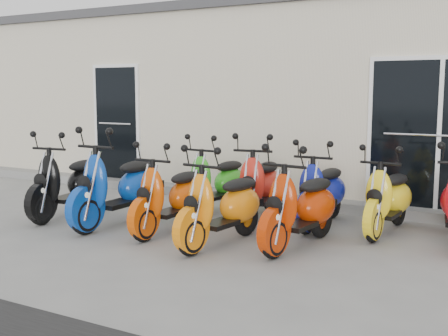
{
  "coord_description": "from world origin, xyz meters",
  "views": [
    {
      "loc": [
        3.76,
        -6.19,
        1.83
      ],
      "look_at": [
        0.0,
        0.6,
        0.75
      ],
      "focal_mm": 45.0,
      "sensor_mm": 36.0,
      "label": 1
    }
  ],
  "objects_px": {
    "scooter_front_orange_b": "(222,194)",
    "scooter_back_red": "(261,175)",
    "scooter_back_blue": "(322,182)",
    "scooter_front_red": "(301,195)",
    "scooter_front_blue": "(119,175)",
    "scooter_front_orange_a": "(171,186)",
    "scooter_back_green": "(216,173)",
    "scooter_back_yellow": "(388,188)",
    "scooter_front_black": "(68,173)"
  },
  "relations": [
    {
      "from": "scooter_front_orange_b",
      "to": "scooter_back_red",
      "type": "distance_m",
      "value": 1.47
    },
    {
      "from": "scooter_back_blue",
      "to": "scooter_front_red",
      "type": "bearing_deg",
      "value": -82.68
    },
    {
      "from": "scooter_front_blue",
      "to": "scooter_front_orange_a",
      "type": "distance_m",
      "value": 0.85
    },
    {
      "from": "scooter_back_green",
      "to": "scooter_back_red",
      "type": "height_order",
      "value": "scooter_back_red"
    },
    {
      "from": "scooter_front_orange_b",
      "to": "scooter_back_green",
      "type": "relative_size",
      "value": 1.01
    },
    {
      "from": "scooter_front_red",
      "to": "scooter_back_blue",
      "type": "relative_size",
      "value": 1.04
    },
    {
      "from": "scooter_front_red",
      "to": "scooter_back_blue",
      "type": "height_order",
      "value": "scooter_front_red"
    },
    {
      "from": "scooter_front_blue",
      "to": "scooter_back_green",
      "type": "height_order",
      "value": "scooter_front_blue"
    },
    {
      "from": "scooter_front_red",
      "to": "scooter_back_green",
      "type": "xyz_separation_m",
      "value": [
        -1.78,
        1.14,
        -0.02
      ]
    },
    {
      "from": "scooter_back_red",
      "to": "scooter_back_yellow",
      "type": "bearing_deg",
      "value": -6.99
    },
    {
      "from": "scooter_front_red",
      "to": "scooter_front_blue",
      "type": "bearing_deg",
      "value": -168.67
    },
    {
      "from": "scooter_front_orange_b",
      "to": "scooter_front_black",
      "type": "bearing_deg",
      "value": -177.95
    },
    {
      "from": "scooter_front_orange_b",
      "to": "scooter_back_yellow",
      "type": "relative_size",
      "value": 1.04
    },
    {
      "from": "scooter_front_orange_a",
      "to": "scooter_back_blue",
      "type": "height_order",
      "value": "scooter_front_orange_a"
    },
    {
      "from": "scooter_front_orange_a",
      "to": "scooter_back_yellow",
      "type": "relative_size",
      "value": 1.03
    },
    {
      "from": "scooter_back_green",
      "to": "scooter_back_blue",
      "type": "bearing_deg",
      "value": 5.06
    },
    {
      "from": "scooter_back_green",
      "to": "scooter_front_red",
      "type": "bearing_deg",
      "value": -27.6
    },
    {
      "from": "scooter_front_black",
      "to": "scooter_front_blue",
      "type": "height_order",
      "value": "scooter_front_blue"
    },
    {
      "from": "scooter_front_orange_b",
      "to": "scooter_back_green",
      "type": "xyz_separation_m",
      "value": [
        -0.93,
        1.49,
        -0.01
      ]
    },
    {
      "from": "scooter_front_orange_b",
      "to": "scooter_back_blue",
      "type": "xyz_separation_m",
      "value": [
        0.71,
        1.5,
        -0.01
      ]
    },
    {
      "from": "scooter_back_blue",
      "to": "scooter_front_orange_b",
      "type": "bearing_deg",
      "value": -115.13
    },
    {
      "from": "scooter_front_black",
      "to": "scooter_back_blue",
      "type": "bearing_deg",
      "value": 14.01
    },
    {
      "from": "scooter_front_orange_a",
      "to": "scooter_front_orange_b",
      "type": "distance_m",
      "value": 0.9
    },
    {
      "from": "scooter_front_orange_a",
      "to": "scooter_back_green",
      "type": "distance_m",
      "value": 1.28
    },
    {
      "from": "scooter_front_black",
      "to": "scooter_back_red",
      "type": "xyz_separation_m",
      "value": [
        2.51,
        1.21,
        -0.01
      ]
    },
    {
      "from": "scooter_front_orange_a",
      "to": "scooter_back_red",
      "type": "distance_m",
      "value": 1.43
    },
    {
      "from": "scooter_front_black",
      "to": "scooter_back_blue",
      "type": "xyz_separation_m",
      "value": [
        3.4,
        1.25,
        -0.04
      ]
    },
    {
      "from": "scooter_front_black",
      "to": "scooter_back_yellow",
      "type": "relative_size",
      "value": 1.08
    },
    {
      "from": "scooter_front_black",
      "to": "scooter_front_orange_b",
      "type": "distance_m",
      "value": 2.7
    },
    {
      "from": "scooter_front_black",
      "to": "scooter_front_orange_a",
      "type": "height_order",
      "value": "scooter_front_black"
    },
    {
      "from": "scooter_back_yellow",
      "to": "scooter_back_red",
      "type": "bearing_deg",
      "value": -173.9
    },
    {
      "from": "scooter_front_orange_a",
      "to": "scooter_back_blue",
      "type": "distance_m",
      "value": 2.04
    },
    {
      "from": "scooter_front_orange_a",
      "to": "scooter_front_orange_b",
      "type": "relative_size",
      "value": 0.99
    },
    {
      "from": "scooter_front_red",
      "to": "scooter_front_orange_b",
      "type": "bearing_deg",
      "value": -149.36
    },
    {
      "from": "scooter_front_orange_a",
      "to": "scooter_back_green",
      "type": "relative_size",
      "value": 1.0
    },
    {
      "from": "scooter_front_black",
      "to": "scooter_front_red",
      "type": "height_order",
      "value": "scooter_front_black"
    },
    {
      "from": "scooter_front_orange_b",
      "to": "scooter_back_red",
      "type": "relative_size",
      "value": 0.97
    },
    {
      "from": "scooter_back_green",
      "to": "scooter_front_orange_b",
      "type": "bearing_deg",
      "value": -53.18
    },
    {
      "from": "scooter_back_blue",
      "to": "scooter_back_yellow",
      "type": "bearing_deg",
      "value": 1.56
    },
    {
      "from": "scooter_front_orange_b",
      "to": "scooter_back_blue",
      "type": "relative_size",
      "value": 1.02
    },
    {
      "from": "scooter_front_black",
      "to": "scooter_back_red",
      "type": "height_order",
      "value": "scooter_front_black"
    },
    {
      "from": "scooter_front_orange_a",
      "to": "scooter_back_yellow",
      "type": "bearing_deg",
      "value": 29.01
    },
    {
      "from": "scooter_back_red",
      "to": "scooter_back_blue",
      "type": "distance_m",
      "value": 0.9
    },
    {
      "from": "scooter_back_yellow",
      "to": "scooter_back_green",
      "type": "bearing_deg",
      "value": -175.23
    },
    {
      "from": "scooter_back_red",
      "to": "scooter_back_yellow",
      "type": "relative_size",
      "value": 1.07
    },
    {
      "from": "scooter_front_blue",
      "to": "scooter_front_orange_a",
      "type": "xyz_separation_m",
      "value": [
        0.85,
        0.01,
        -0.08
      ]
    },
    {
      "from": "scooter_front_red",
      "to": "scooter_back_yellow",
      "type": "distance_m",
      "value": 1.38
    },
    {
      "from": "scooter_front_orange_b",
      "to": "scooter_front_orange_a",
      "type": "bearing_deg",
      "value": 173.7
    },
    {
      "from": "scooter_back_green",
      "to": "scooter_back_yellow",
      "type": "relative_size",
      "value": 1.03
    },
    {
      "from": "scooter_front_red",
      "to": "scooter_front_black",
      "type": "bearing_deg",
      "value": -170.38
    }
  ]
}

